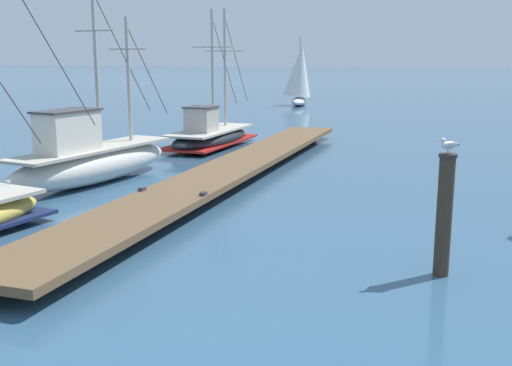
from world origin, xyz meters
name	(u,v)px	position (x,y,z in m)	size (l,w,h in m)	color
floating_dock	(233,167)	(-5.22, 14.66, 0.36)	(2.32, 20.82, 0.53)	brown
fishing_boat_0	(91,159)	(-8.86, 12.68, 0.72)	(2.32, 6.93, 5.70)	silver
fishing_boat_1	(210,135)	(-8.60, 20.43, 0.49)	(2.06, 6.89, 5.55)	black
mooring_piling	(444,213)	(1.15, 8.29, 1.07)	(0.30, 0.30, 2.07)	#3D3023
perched_seagull	(449,145)	(1.15, 8.29, 2.22)	(0.33, 0.28, 0.26)	gold
distant_sailboat	(299,75)	(-11.19, 42.40, 2.28)	(2.79, 4.27, 5.07)	silver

